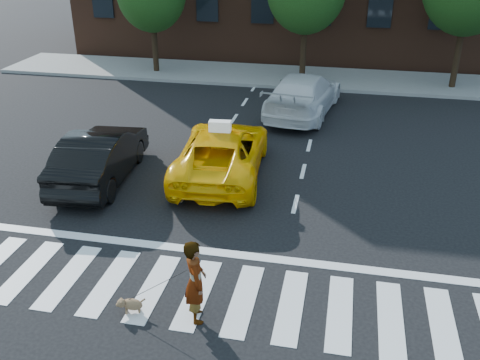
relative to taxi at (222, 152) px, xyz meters
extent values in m
plane|color=black|center=(0.87, -5.91, -0.75)|extent=(120.00, 120.00, 0.00)
cube|color=silver|center=(0.87, -5.91, -0.74)|extent=(13.00, 2.40, 0.01)
cube|color=silver|center=(0.87, -4.31, -0.74)|extent=(12.00, 0.30, 0.01)
cube|color=slate|center=(0.87, 11.59, -0.68)|extent=(30.00, 4.00, 0.15)
cylinder|color=black|center=(-6.13, 11.09, 0.87)|extent=(0.28, 0.28, 3.25)
cylinder|color=black|center=(1.37, 11.09, 1.02)|extent=(0.28, 0.28, 3.55)
cylinder|color=black|center=(8.37, 11.09, 1.17)|extent=(0.28, 0.28, 3.85)
imported|color=#F3B005|center=(0.00, 0.00, 0.00)|extent=(2.89, 5.58, 1.50)
imported|color=black|center=(-3.51, -1.11, 0.03)|extent=(2.09, 4.90, 1.57)
imported|color=silver|center=(1.88, 6.31, 0.07)|extent=(3.07, 5.93, 1.64)
imported|color=#999999|center=(1.06, -6.65, 0.15)|extent=(0.66, 0.77, 1.79)
ellipsoid|color=#8B6546|center=(-0.26, -6.74, -0.56)|extent=(0.48, 0.37, 0.24)
sphere|color=#8B6546|center=(-0.46, -6.82, -0.50)|extent=(0.23, 0.23, 0.18)
sphere|color=#8B6546|center=(-0.52, -6.85, -0.53)|extent=(0.11, 0.11, 0.08)
cylinder|color=#8B6546|center=(-0.07, -6.66, -0.50)|extent=(0.13, 0.08, 0.10)
sphere|color=#8B6546|center=(-0.48, -6.76, -0.45)|extent=(0.08, 0.08, 0.06)
sphere|color=#8B6546|center=(-0.43, -6.87, -0.45)|extent=(0.08, 0.08, 0.06)
cylinder|color=#8B6546|center=(-0.36, -6.83, -0.69)|extent=(0.06, 0.06, 0.12)
cylinder|color=#8B6546|center=(-0.40, -6.74, -0.69)|extent=(0.06, 0.06, 0.12)
cylinder|color=#8B6546|center=(-0.13, -6.74, -0.69)|extent=(0.06, 0.06, 0.12)
cylinder|color=#8B6546|center=(-0.17, -6.64, -0.69)|extent=(0.06, 0.06, 0.12)
cube|color=white|center=(0.00, -0.20, 0.91)|extent=(0.67, 0.33, 0.32)
camera|label=1|loc=(3.61, -14.70, 6.45)|focal=40.00mm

